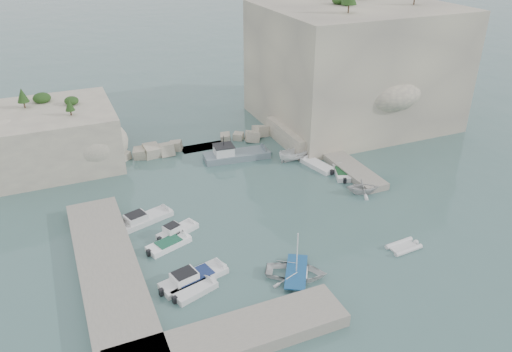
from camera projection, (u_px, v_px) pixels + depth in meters
name	position (u px, v px, depth m)	size (l,w,h in m)	color
ground	(279.00, 227.00, 50.49)	(400.00, 400.00, 0.00)	#476B69
cliff_east	(354.00, 65.00, 73.35)	(26.00, 22.00, 17.00)	beige
cliff_terrace	(308.00, 133.00, 69.12)	(8.00, 10.00, 2.50)	beige
outcrop_west	(49.00, 137.00, 62.18)	(16.00, 14.00, 7.00)	beige
quay_west	(109.00, 271.00, 43.45)	(5.00, 24.00, 1.10)	#9E9689
quay_south	(231.00, 338.00, 36.55)	(18.00, 4.00, 1.10)	#9E9689
ledge_east	(341.00, 161.00, 63.18)	(3.00, 16.00, 0.80)	#9E9689
breakwater	(203.00, 142.00, 67.71)	(28.00, 3.00, 1.40)	beige
motorboat_a	(145.00, 222.00, 51.41)	(6.53, 1.94, 1.40)	silver
motorboat_b	(178.00, 234.00, 49.51)	(4.68, 1.53, 1.40)	white
motorboat_c	(169.00, 246.00, 47.58)	(4.66, 1.69, 0.70)	white
motorboat_d	(194.00, 281.00, 43.12)	(6.60, 1.96, 1.40)	white
motorboat_e	(195.00, 292.00, 41.79)	(4.14, 1.69, 0.70)	silver
rowboat	(296.00, 276.00, 43.67)	(3.82, 5.35, 1.11)	white
inflatable_dinghy	(403.00, 248.00, 47.33)	(3.42, 1.66, 0.44)	silver
tender_east_a	(362.00, 193.00, 56.67)	(3.17, 3.68, 1.94)	silver
tender_east_b	(341.00, 175.00, 60.74)	(4.58, 1.56, 0.70)	white
tender_east_c	(317.00, 167.00, 62.56)	(5.32, 1.72, 0.70)	silver
tender_east_d	(296.00, 160.00, 64.44)	(1.86, 4.95, 1.91)	white
work_boat	(237.00, 158.00, 64.82)	(9.30, 2.75, 2.20)	slate
rowboat_mast	(297.00, 251.00, 42.44)	(0.10, 0.10, 4.20)	white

